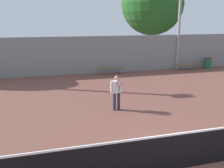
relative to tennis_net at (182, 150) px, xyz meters
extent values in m
plane|color=brown|center=(0.00, 0.00, -0.55)|extent=(100.00, 100.00, 0.00)
cube|color=black|center=(0.00, 0.00, -0.03)|extent=(11.53, 0.03, 1.03)
cube|color=white|center=(0.00, 0.00, 0.51)|extent=(11.53, 0.04, 0.05)
cylinder|color=#282D47|center=(-0.38, 5.19, -0.14)|extent=(0.14, 0.14, 0.82)
cylinder|color=#282D47|center=(-0.16, 5.21, -0.14)|extent=(0.14, 0.14, 0.82)
cube|color=white|center=(-0.27, 5.20, 0.55)|extent=(0.41, 0.25, 0.56)
cylinder|color=white|center=(-0.51, 5.17, 0.56)|extent=(0.10, 0.10, 0.54)
cylinder|color=white|center=(-0.03, 5.23, 0.56)|extent=(0.10, 0.10, 0.54)
sphere|color=tan|center=(-0.27, 5.20, 0.96)|extent=(0.20, 0.20, 0.20)
cylinder|color=black|center=(-0.23, 4.92, 0.52)|extent=(0.03, 0.03, 0.22)
torus|color=red|center=(-0.23, 4.92, 0.77)|extent=(0.31, 0.06, 0.31)
cylinder|color=silver|center=(-0.23, 4.92, 0.77)|extent=(0.27, 0.04, 0.27)
cube|color=brown|center=(8.35, 13.20, -0.11)|extent=(2.10, 0.40, 0.04)
cylinder|color=gray|center=(7.51, 13.20, -0.34)|extent=(0.06, 0.06, 0.42)
cylinder|color=gray|center=(9.19, 13.20, -0.34)|extent=(0.06, 0.06, 0.42)
cube|color=brown|center=(1.78, 13.20, -0.11)|extent=(2.00, 0.40, 0.04)
cylinder|color=gray|center=(0.98, 13.20, -0.34)|extent=(0.06, 0.06, 0.42)
cylinder|color=gray|center=(2.58, 13.20, -0.34)|extent=(0.06, 0.06, 0.42)
cylinder|color=#939399|center=(7.73, 13.76, 3.95)|extent=(0.24, 0.24, 9.00)
cylinder|color=#235B33|center=(10.30, 13.12, -0.10)|extent=(0.61, 0.61, 0.89)
cylinder|color=#333338|center=(10.30, 13.12, 0.36)|extent=(0.64, 0.64, 0.04)
cube|color=gray|center=(0.00, 13.84, 0.88)|extent=(35.73, 0.06, 2.86)
cylinder|color=brown|center=(7.10, 17.71, 1.05)|extent=(0.34, 0.34, 3.19)
sphere|color=#235B23|center=(7.10, 17.71, 4.97)|extent=(5.83, 5.83, 5.83)
camera|label=1|loc=(-3.68, -5.74, 3.47)|focal=42.00mm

